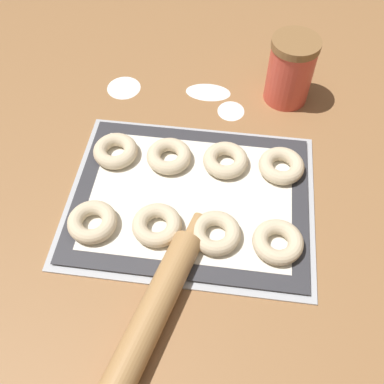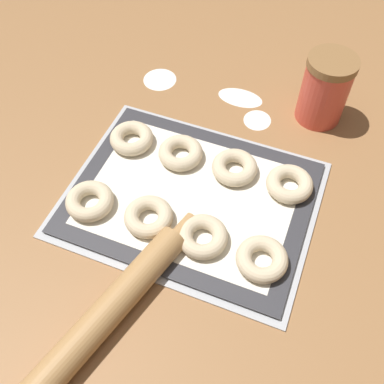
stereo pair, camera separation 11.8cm
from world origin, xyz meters
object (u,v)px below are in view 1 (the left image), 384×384
Objects in this scene: baking_tray at (192,198)px; bagel_front_far_left at (92,222)px; bagel_front_mid_left at (157,225)px; flour_canister at (290,70)px; rolling_pin at (141,338)px; bagel_back_far_right at (281,166)px; bagel_back_mid_right at (225,160)px; bagel_front_far_right at (278,242)px; bagel_back_far_left at (116,151)px; bagel_front_mid_right at (216,233)px; bagel_back_mid_left at (169,156)px.

bagel_front_far_left is at bearing -152.19° from baking_tray.
flour_canister reaches higher than bagel_front_mid_left.
rolling_pin is at bearing -98.46° from baking_tray.
bagel_back_mid_right is at bearing -179.96° from bagel_back_far_right.
bagel_back_far_left is (-0.32, 0.16, 0.00)m from bagel_front_far_right.
bagel_front_mid_right is at bearing 177.90° from bagel_front_far_right.
flour_canister is (0.22, 0.38, 0.05)m from bagel_front_mid_left.
bagel_back_mid_left is 0.22m from bagel_back_far_right.
rolling_pin is (-0.09, -0.36, 0.00)m from bagel_back_mid_right.
bagel_back_mid_right is 1.00× the size of bagel_back_far_right.
bagel_front_mid_right is (0.10, -0.00, 0.00)m from bagel_front_mid_left.
bagel_front_mid_left is at bearing 4.32° from bagel_front_far_left.
bagel_back_mid_left is at bearing 91.54° from bagel_front_mid_left.
bagel_front_mid_right is 0.11m from bagel_front_far_right.
rolling_pin is at bearing -136.28° from bagel_front_far_right.
bagel_back_mid_left is 0.11m from bagel_back_mid_right.
bagel_back_far_right is (0.32, 0.00, 0.00)m from bagel_back_far_left.
bagel_back_far_left is 0.37m from rolling_pin.
bagel_back_mid_left is at bearing 142.37° from bagel_front_far_right.
flour_canister reaches higher than bagel_front_far_left.
bagel_front_mid_right is 1.00× the size of bagel_front_far_right.
bagel_back_far_right is at bearing 37.23° from bagel_front_mid_left.
bagel_front_mid_left is at bearing -123.29° from baking_tray.
bagel_back_mid_right is at bearing 121.60° from bagel_front_far_right.
bagel_back_far_right is (0.11, 0.16, 0.00)m from bagel_front_mid_right.
rolling_pin reaches higher than bagel_back_mid_right.
bagel_back_mid_left is (-0.06, 0.08, 0.02)m from baking_tray.
bagel_back_far_left is 0.32m from bagel_back_far_right.
flour_canister reaches higher than bagel_back_far_left.
bagel_front_mid_left and bagel_front_far_right have the same top height.
baking_tray is 0.10m from bagel_back_mid_right.
bagel_front_mid_right is at bearing -56.31° from bagel_back_mid_left.
bagel_front_far_left reaches higher than baking_tray.
bagel_back_mid_right is at bearing 2.01° from bagel_back_mid_left.
bagel_front_far_left and bagel_back_mid_right have the same top height.
bagel_back_far_left is 1.00× the size of bagel_back_far_right.
bagel_front_mid_left is 0.10m from bagel_front_mid_right.
rolling_pin is at bearing -115.47° from bagel_front_mid_right.
bagel_back_mid_left and bagel_back_mid_right have the same top height.
bagel_front_far_left is at bearing -90.92° from bagel_back_far_left.
bagel_front_mid_left is 1.00× the size of bagel_back_mid_left.
bagel_front_mid_left is at bearing -119.93° from flour_canister.
bagel_front_mid_right is 0.19m from bagel_back_mid_left.
baking_tray is 0.10m from bagel_front_mid_left.
rolling_pin is at bearing -71.15° from bagel_back_far_left.
flour_canister reaches higher than rolling_pin.
baking_tray is 0.10m from bagel_front_mid_right.
bagel_front_mid_left is 0.20m from rolling_pin.
flour_canister is 0.33× the size of rolling_pin.
bagel_back_mid_left is at bearing 56.82° from bagel_front_far_left.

